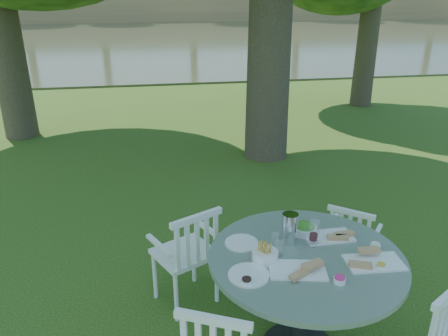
% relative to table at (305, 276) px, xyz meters
% --- Properties ---
extents(ground, '(140.00, 140.00, 0.00)m').
position_rel_table_xyz_m(ground, '(-0.27, 1.54, -0.69)').
color(ground, '#1E3B0C').
rests_on(ground, ground).
extents(table, '(1.37, 1.37, 0.86)m').
position_rel_table_xyz_m(table, '(0.00, 0.00, 0.00)').
color(table, black).
rests_on(table, ground).
extents(chair_ne, '(0.56, 0.56, 0.82)m').
position_rel_table_xyz_m(chair_ne, '(0.71, 0.73, -0.21)').
color(chair_ne, white).
rests_on(chair_ne, ground).
extents(chair_nw, '(0.62, 0.61, 0.94)m').
position_rel_table_xyz_m(chair_nw, '(-0.75, 0.68, -0.14)').
color(chair_nw, white).
rests_on(chair_nw, ground).
extents(tableware, '(1.20, 0.74, 0.23)m').
position_rel_table_xyz_m(tableware, '(-0.05, 0.07, 0.22)').
color(tableware, white).
rests_on(tableware, table).
extents(river, '(100.00, 28.00, 0.12)m').
position_rel_table_xyz_m(river, '(-0.27, 24.54, -0.69)').
color(river, '#3B3E25').
rests_on(river, ground).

